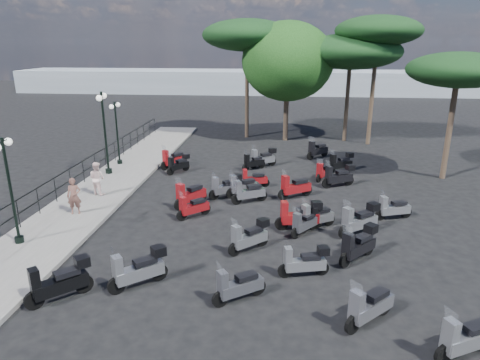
# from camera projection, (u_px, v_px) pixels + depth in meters

# --- Properties ---
(ground) EXTENTS (120.00, 120.00, 0.00)m
(ground) POSITION_uv_depth(u_px,v_px,m) (232.00, 218.00, 17.32)
(ground) COLOR black
(ground) RESTS_ON ground
(sidewalk) EXTENTS (3.00, 30.00, 0.15)m
(sidewalk) POSITION_uv_depth(u_px,v_px,m) (106.00, 187.00, 20.74)
(sidewalk) COLOR slate
(sidewalk) RESTS_ON ground
(railing) EXTENTS (0.04, 26.04, 1.10)m
(railing) POSITION_uv_depth(u_px,v_px,m) (77.00, 172.00, 20.42)
(railing) COLOR black
(railing) RESTS_ON sidewalk
(lamp_post_0) EXTENTS (0.42, 1.08, 3.73)m
(lamp_post_0) POSITION_uv_depth(u_px,v_px,m) (10.00, 185.00, 14.25)
(lamp_post_0) COLOR black
(lamp_post_0) RESTS_ON sidewalk
(lamp_post_1) EXTENTS (0.46, 1.25, 4.29)m
(lamp_post_1) POSITION_uv_depth(u_px,v_px,m) (105.00, 128.00, 22.00)
(lamp_post_1) COLOR black
(lamp_post_1) RESTS_ON sidewalk
(lamp_post_2) EXTENTS (0.31, 1.04, 3.53)m
(lamp_post_2) POSITION_uv_depth(u_px,v_px,m) (117.00, 129.00, 23.93)
(lamp_post_2) COLOR black
(lamp_post_2) RESTS_ON sidewalk
(woman) EXTENTS (0.62, 0.49, 1.50)m
(woman) POSITION_uv_depth(u_px,v_px,m) (74.00, 196.00, 17.18)
(woman) COLOR brown
(woman) RESTS_ON sidewalk
(pedestrian_far) EXTENTS (0.89, 0.79, 1.53)m
(pedestrian_far) POSITION_uv_depth(u_px,v_px,m) (97.00, 178.00, 19.38)
(pedestrian_far) COLOR beige
(pedestrian_far) RESTS_ON sidewalk
(scooter_1) EXTENTS (1.47, 1.41, 1.48)m
(scooter_1) POSITION_uv_depth(u_px,v_px,m) (59.00, 282.00, 11.68)
(scooter_1) COLOR black
(scooter_1) RESTS_ON ground
(scooter_2) EXTENTS (1.22, 1.15, 1.25)m
(scooter_2) POSITION_uv_depth(u_px,v_px,m) (193.00, 208.00, 17.26)
(scooter_2) COLOR black
(scooter_2) RESTS_ON ground
(scooter_3) EXTENTS (1.17, 1.56, 1.46)m
(scooter_3) POSITION_uv_depth(u_px,v_px,m) (190.00, 195.00, 18.44)
(scooter_3) COLOR black
(scooter_3) RESTS_ON ground
(scooter_4) EXTENTS (1.04, 1.35, 1.25)m
(scooter_4) POSITION_uv_depth(u_px,v_px,m) (178.00, 165.00, 23.18)
(scooter_4) COLOR black
(scooter_4) RESTS_ON ground
(scooter_5) EXTENTS (1.22, 1.44, 1.42)m
(scooter_5) POSITION_uv_depth(u_px,v_px,m) (173.00, 160.00, 24.07)
(scooter_5) COLOR black
(scooter_5) RESTS_ON ground
(scooter_6) EXTENTS (1.51, 1.32, 1.46)m
(scooter_6) POSITION_uv_depth(u_px,v_px,m) (138.00, 270.00, 12.33)
(scooter_6) COLOR black
(scooter_6) RESTS_ON ground
(scooter_7) EXTENTS (1.42, 1.06, 1.33)m
(scooter_7) POSITION_uv_depth(u_px,v_px,m) (238.00, 286.00, 11.66)
(scooter_7) COLOR black
(scooter_7) RESTS_ON ground
(scooter_8) EXTENTS (1.35, 1.28, 1.35)m
(scooter_8) POSITION_uv_depth(u_px,v_px,m) (249.00, 237.00, 14.49)
(scooter_8) COLOR black
(scooter_8) RESTS_ON ground
(scooter_9) EXTENTS (1.44, 1.15, 1.34)m
(scooter_9) POSITION_uv_depth(u_px,v_px,m) (226.00, 187.00, 19.49)
(scooter_9) COLOR black
(scooter_9) RESTS_ON ground
(scooter_10) EXTENTS (1.49, 0.62, 1.21)m
(scooter_10) POSITION_uv_depth(u_px,v_px,m) (254.00, 179.00, 20.83)
(scooter_10) COLOR black
(scooter_10) RESTS_ON ground
(scooter_11) EXTENTS (1.25, 0.99, 1.20)m
(scooter_11) POSITION_uv_depth(u_px,v_px,m) (253.00, 162.00, 23.78)
(scooter_11) COLOR black
(scooter_11) RESTS_ON ground
(scooter_13) EXTENTS (1.57, 0.63, 1.27)m
(scooter_13) POSITION_uv_depth(u_px,v_px,m) (304.00, 262.00, 12.90)
(scooter_13) COLOR black
(scooter_13) RESTS_ON ground
(scooter_14) EXTENTS (1.46, 0.98, 1.32)m
(scooter_14) POSITION_uv_depth(u_px,v_px,m) (316.00, 217.00, 16.25)
(scooter_14) COLOR black
(scooter_14) RESTS_ON ground
(scooter_15) EXTENTS (1.81, 0.69, 1.46)m
(scooter_15) POSITION_uv_depth(u_px,v_px,m) (299.00, 216.00, 16.15)
(scooter_15) COLOR black
(scooter_15) RESTS_ON ground
(scooter_16) EXTENTS (1.56, 0.97, 1.37)m
(scooter_16) POSITION_uv_depth(u_px,v_px,m) (243.00, 187.00, 19.62)
(scooter_16) COLOR black
(scooter_16) RESTS_ON ground
(scooter_17) EXTENTS (1.52, 1.06, 1.36)m
(scooter_17) POSITION_uv_depth(u_px,v_px,m) (263.00, 158.00, 24.25)
(scooter_17) COLOR black
(scooter_17) RESTS_ON ground
(scooter_19) EXTENTS (1.40, 1.31, 1.44)m
(scooter_19) POSITION_uv_depth(u_px,v_px,m) (369.00, 307.00, 10.69)
(scooter_19) COLOR black
(scooter_19) RESTS_ON ground
(scooter_20) EXTENTS (1.08, 1.27, 1.21)m
(scooter_20) POSITION_uv_depth(u_px,v_px,m) (305.00, 222.00, 15.79)
(scooter_20) COLOR black
(scooter_20) RESTS_ON ground
(scooter_21) EXTENTS (1.58, 1.11, 1.45)m
(scooter_21) POSITION_uv_depth(u_px,v_px,m) (295.00, 188.00, 19.42)
(scooter_21) COLOR black
(scooter_21) RESTS_ON ground
(scooter_22) EXTENTS (0.88, 1.42, 1.25)m
(scooter_22) POSITION_uv_depth(u_px,v_px,m) (323.00, 172.00, 22.03)
(scooter_22) COLOR black
(scooter_22) RESTS_ON ground
(scooter_23) EXTENTS (1.37, 1.36, 1.45)m
(scooter_23) POSITION_uv_depth(u_px,v_px,m) (317.00, 150.00, 26.10)
(scooter_23) COLOR black
(scooter_23) RESTS_ON ground
(scooter_24) EXTENTS (1.62, 0.95, 1.40)m
(scooter_24) POSITION_uv_depth(u_px,v_px,m) (466.00, 339.00, 9.55)
(scooter_24) COLOR black
(scooter_24) RESTS_ON ground
(scooter_25) EXTENTS (1.38, 1.43, 1.44)m
(scooter_25) POSITION_uv_depth(u_px,v_px,m) (358.00, 245.00, 13.82)
(scooter_25) COLOR black
(scooter_25) RESTS_ON ground
(scooter_26) EXTENTS (1.61, 1.24, 1.49)m
(scooter_26) POSITION_uv_depth(u_px,v_px,m) (359.00, 220.00, 15.70)
(scooter_26) COLOR black
(scooter_26) RESTS_ON ground
(scooter_27) EXTENTS (1.55, 0.74, 1.28)m
(scooter_27) POSITION_uv_depth(u_px,v_px,m) (393.00, 209.00, 17.10)
(scooter_27) COLOR black
(scooter_27) RESTS_ON ground
(scooter_28) EXTENTS (1.63, 0.97, 1.40)m
(scooter_28) POSITION_uv_depth(u_px,v_px,m) (339.00, 176.00, 20.94)
(scooter_28) COLOR black
(scooter_28) RESTS_ON ground
(scooter_29) EXTENTS (1.50, 1.05, 1.34)m
(scooter_29) POSITION_uv_depth(u_px,v_px,m) (341.00, 163.00, 23.36)
(scooter_29) COLOR black
(scooter_29) RESTS_ON ground
(scooter_30) EXTENTS (1.56, 0.97, 1.37)m
(scooter_30) POSITION_uv_depth(u_px,v_px,m) (248.00, 193.00, 18.85)
(scooter_30) COLOR black
(scooter_30) RESTS_ON ground
(broadleaf_tree) EXTENTS (6.37, 6.37, 8.23)m
(broadleaf_tree) POSITION_uv_depth(u_px,v_px,m) (288.00, 62.00, 29.41)
(broadleaf_tree) COLOR #38281E
(broadleaf_tree) RESTS_ON ground
(pine_0) EXTENTS (6.87, 6.87, 7.39)m
(pine_0) POSITION_uv_depth(u_px,v_px,m) (351.00, 52.00, 29.05)
(pine_0) COLOR #38281E
(pine_0) RESTS_ON ground
(pine_1) EXTENTS (5.59, 5.59, 8.47)m
(pine_1) POSITION_uv_depth(u_px,v_px,m) (378.00, 31.00, 27.59)
(pine_1) COLOR #38281E
(pine_1) RESTS_ON ground
(pine_2) EXTENTS (6.37, 6.37, 8.37)m
(pine_2) POSITION_uv_depth(u_px,v_px,m) (247.00, 35.00, 29.85)
(pine_2) COLOR #38281E
(pine_2) RESTS_ON ground
(pine_3) EXTENTS (4.94, 4.94, 6.38)m
(pine_3) POSITION_uv_depth(u_px,v_px,m) (458.00, 70.00, 20.73)
(pine_3) COLOR #38281E
(pine_3) RESTS_ON ground
(distant_hills) EXTENTS (70.00, 8.00, 3.00)m
(distant_hills) POSITION_uv_depth(u_px,v_px,m) (269.00, 82.00, 59.46)
(distant_hills) COLOR gray
(distant_hills) RESTS_ON ground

